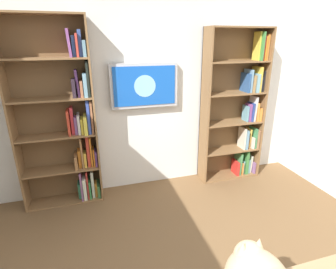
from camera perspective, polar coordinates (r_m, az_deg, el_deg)
name	(u,v)px	position (r m, az deg, el deg)	size (l,w,h in m)	color
wall_back	(149,89)	(3.48, -4.22, 9.86)	(4.52, 0.06, 2.70)	silver
bookshelf_left	(239,110)	(3.87, 15.07, 5.16)	(0.88, 0.28, 2.11)	brown
bookshelf_right	(66,122)	(3.32, -21.20, 2.60)	(0.91, 0.28, 2.21)	brown
wall_mounted_tv	(144,86)	(3.38, -5.13, 10.47)	(0.85, 0.07, 0.56)	#B7B7BC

